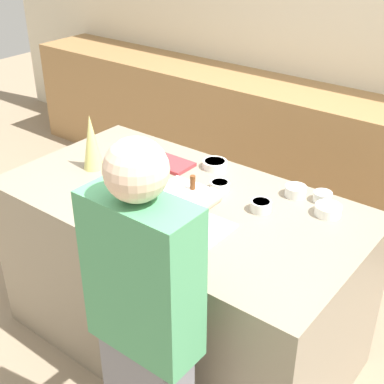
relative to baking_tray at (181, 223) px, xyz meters
The scene contains 15 objects.
ground_plane 0.97m from the baking_tray, 130.72° to the left, with size 12.00×12.00×0.00m, color gray.
wall_back 2.33m from the baking_tray, 93.84° to the left, with size 8.00×0.05×2.60m.
back_cabinet_block 2.03m from the baking_tray, 94.47° to the left, with size 6.00×0.60×0.96m.
kitchen_island 0.53m from the baking_tray, 130.72° to the left, with size 1.84×0.99×0.94m.
baking_tray is the anchor object (origin of this frame).
gingerbread_house 0.10m from the baking_tray, 30.75° to the left, with size 0.18×0.17×0.24m.
decorative_tree 0.76m from the baking_tray, 168.54° to the left, with size 0.11×0.11×0.31m.
candy_bowl_far_left 0.37m from the baking_tray, 97.23° to the left, with size 0.10×0.10×0.04m.
candy_bowl_far_right 0.69m from the baking_tray, 44.60° to the left, with size 0.12×0.12×0.05m.
candy_bowl_center_rear 0.39m from the baking_tray, 54.93° to the left, with size 0.10×0.10×0.05m.
candy_bowl_near_tray_left 0.72m from the baking_tray, 54.54° to the left, with size 0.09×0.09×0.05m.
candy_bowl_front_corner 0.60m from the baking_tray, 111.07° to the left, with size 0.14×0.14×0.04m.
candy_bowl_beside_tree 0.62m from the baking_tray, 62.62° to the left, with size 0.11×0.11×0.05m.
cookbook 0.60m from the baking_tray, 134.43° to the left, with size 0.24×0.16×0.02m.
person 0.60m from the baking_tray, 63.92° to the right, with size 0.42×0.53×1.61m.
Camera 1 is at (1.46, -1.77, 2.25)m, focal length 50.00 mm.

